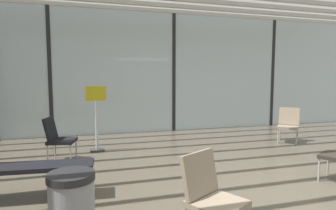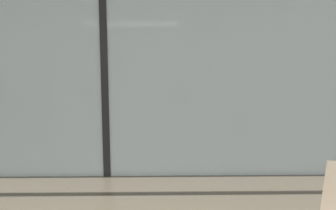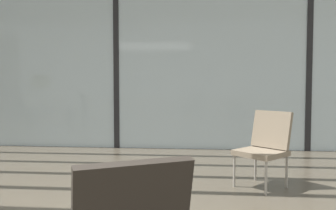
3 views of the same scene
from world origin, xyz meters
The scene contains 3 objects.
glass_curtain_wall centered at (0.00, 5.20, 1.77)m, with size 14.00×0.08×3.54m, color silver.
window_mullion_1 centered at (0.00, 5.20, 1.77)m, with size 0.10×0.12×3.54m, color black.
parked_airplane centered at (0.49, 10.45, 2.21)m, with size 12.02×4.42×4.42m.
Camera 2 is at (0.79, 0.07, 1.84)m, focal length 38.87 mm.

